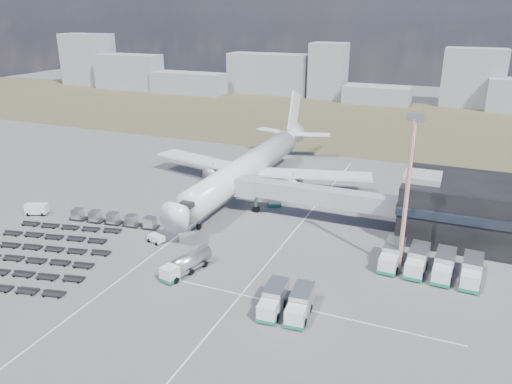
% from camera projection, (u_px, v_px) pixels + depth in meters
% --- Properties ---
extents(ground, '(420.00, 420.00, 0.00)m').
position_uv_depth(ground, '(172.00, 250.00, 81.39)').
color(ground, '#565659').
rests_on(ground, ground).
extents(grass_strip, '(420.00, 90.00, 0.01)m').
position_uv_depth(grass_strip, '(338.00, 120.00, 176.60)').
color(grass_strip, '#4A462C').
rests_on(grass_strip, ground).
extents(lane_markings, '(47.12, 110.00, 0.01)m').
position_uv_depth(lane_markings, '(234.00, 253.00, 80.43)').
color(lane_markings, silver).
rests_on(lane_markings, ground).
extents(terminal, '(30.40, 16.40, 11.00)m').
position_uv_depth(terminal, '(494.00, 212.00, 82.93)').
color(terminal, black).
rests_on(terminal, ground).
extents(jet_bridge, '(30.30, 3.80, 7.05)m').
position_uv_depth(jet_bridge, '(304.00, 194.00, 91.54)').
color(jet_bridge, '#939399').
rests_on(jet_bridge, ground).
extents(airliner, '(51.59, 64.53, 17.62)m').
position_uv_depth(airliner, '(251.00, 165.00, 107.59)').
color(airliner, white).
rests_on(airliner, ground).
extents(skyline, '(296.76, 27.24, 25.53)m').
position_uv_depth(skyline, '(354.00, 79.00, 209.55)').
color(skyline, gray).
rests_on(skyline, ground).
extents(fuel_tanker, '(4.48, 9.23, 2.89)m').
position_uv_depth(fuel_tanker, '(186.00, 264.00, 73.99)').
color(fuel_tanker, white).
rests_on(fuel_tanker, ground).
extents(pushback_tug, '(3.18, 2.34, 1.33)m').
position_uv_depth(pushback_tug, '(156.00, 239.00, 83.84)').
color(pushback_tug, white).
rests_on(pushback_tug, ground).
extents(utility_van, '(4.37, 3.11, 2.15)m').
position_uv_depth(utility_van, '(37.00, 209.00, 95.13)').
color(utility_van, white).
rests_on(utility_van, ground).
extents(catering_truck, '(4.56, 6.52, 2.77)m').
position_uv_depth(catering_truck, '(275.00, 196.00, 101.13)').
color(catering_truck, white).
rests_on(catering_truck, ground).
extents(service_trucks_near, '(6.66, 7.75, 2.92)m').
position_uv_depth(service_trucks_near, '(287.00, 302.00, 64.09)').
color(service_trucks_near, white).
rests_on(service_trucks_near, ground).
extents(service_trucks_far, '(14.34, 8.39, 3.11)m').
position_uv_depth(service_trucks_far, '(430.00, 263.00, 73.65)').
color(service_trucks_far, white).
rests_on(service_trucks_far, ground).
extents(uld_row, '(17.79, 4.07, 1.94)m').
position_uv_depth(uld_row, '(113.00, 218.00, 90.82)').
color(uld_row, black).
rests_on(uld_row, ground).
extents(baggage_dollies, '(26.45, 26.67, 0.72)m').
position_uv_depth(baggage_dollies, '(31.00, 254.00, 79.26)').
color(baggage_dollies, black).
rests_on(baggage_dollies, ground).
extents(floodlight_mast, '(2.28, 1.84, 23.82)m').
position_uv_depth(floodlight_mast, '(407.00, 195.00, 71.25)').
color(floodlight_mast, red).
rests_on(floodlight_mast, ground).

